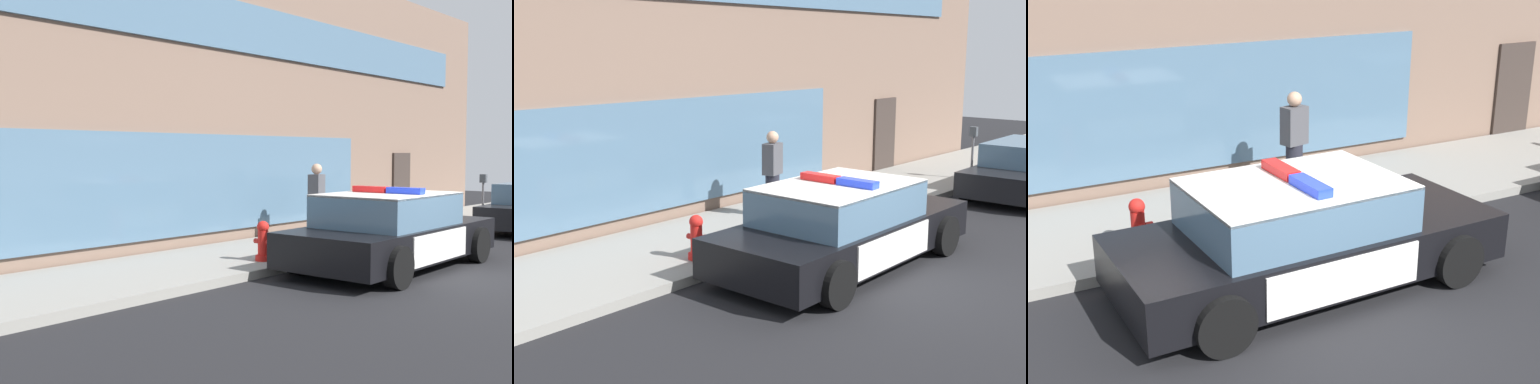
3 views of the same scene
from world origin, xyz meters
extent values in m
plane|color=black|center=(0.00, 0.00, 0.00)|extent=(48.00, 48.00, 0.00)
cube|color=gray|center=(0.00, 3.64, 0.07)|extent=(48.00, 2.81, 0.15)
cube|color=#382D28|center=(7.59, 5.07, 1.05)|extent=(1.00, 0.08, 2.10)
cube|color=black|center=(0.15, 1.10, 0.50)|extent=(4.87, 2.04, 0.60)
cube|color=silver|center=(1.70, 1.13, 0.67)|extent=(1.68, 1.94, 0.05)
cube|color=silver|center=(-1.54, 1.07, 0.67)|extent=(1.39, 1.93, 0.05)
cube|color=silver|center=(0.03, 2.08, 0.50)|extent=(2.03, 0.07, 0.51)
cube|color=silver|center=(0.07, 0.12, 0.50)|extent=(2.03, 0.07, 0.51)
cube|color=yellow|center=(0.03, 2.10, 0.50)|extent=(0.22, 0.02, 0.26)
cube|color=slate|center=(-0.04, 1.10, 1.07)|extent=(2.55, 1.80, 0.60)
cube|color=silver|center=(-0.04, 1.10, 1.36)|extent=(2.55, 1.80, 0.04)
cube|color=red|center=(-0.05, 1.45, 1.44)|extent=(0.21, 0.67, 0.11)
cube|color=blue|center=(-0.04, 0.75, 1.44)|extent=(0.21, 0.67, 0.11)
cylinder|color=black|center=(1.73, 2.11, 0.34)|extent=(0.68, 0.23, 0.68)
cylinder|color=black|center=(1.77, 0.16, 0.34)|extent=(0.68, 0.23, 0.68)
cylinder|color=black|center=(-1.47, 2.04, 0.34)|extent=(0.68, 0.23, 0.68)
cylinder|color=black|center=(-1.43, 0.10, 0.34)|extent=(0.68, 0.23, 0.68)
cylinder|color=red|center=(-1.51, 2.79, 0.20)|extent=(0.28, 0.28, 0.10)
cylinder|color=red|center=(-1.51, 2.79, 0.47)|extent=(0.19, 0.19, 0.45)
sphere|color=red|center=(-1.51, 2.79, 0.77)|extent=(0.22, 0.22, 0.22)
cylinder|color=#B21E19|center=(-1.51, 2.79, 0.84)|extent=(0.06, 0.06, 0.05)
cylinder|color=#B21E19|center=(-1.51, 2.65, 0.50)|extent=(0.09, 0.10, 0.09)
cylinder|color=#B21E19|center=(-1.51, 2.94, 0.50)|extent=(0.09, 0.10, 0.09)
cylinder|color=#B21E19|center=(-1.36, 2.79, 0.46)|extent=(0.10, 0.12, 0.12)
cylinder|color=#23232D|center=(1.43, 3.76, 0.57)|extent=(0.28, 0.28, 0.85)
cube|color=#4C4C51|center=(1.43, 3.76, 1.31)|extent=(0.45, 0.34, 0.62)
sphere|color=tan|center=(1.43, 3.76, 1.74)|extent=(0.24, 0.24, 0.24)
camera|label=1|loc=(-10.13, -4.76, 2.11)|focal=44.74mm
camera|label=2|loc=(-8.56, -5.01, 3.47)|focal=47.89mm
camera|label=3|loc=(-3.84, -5.70, 4.03)|focal=48.43mm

